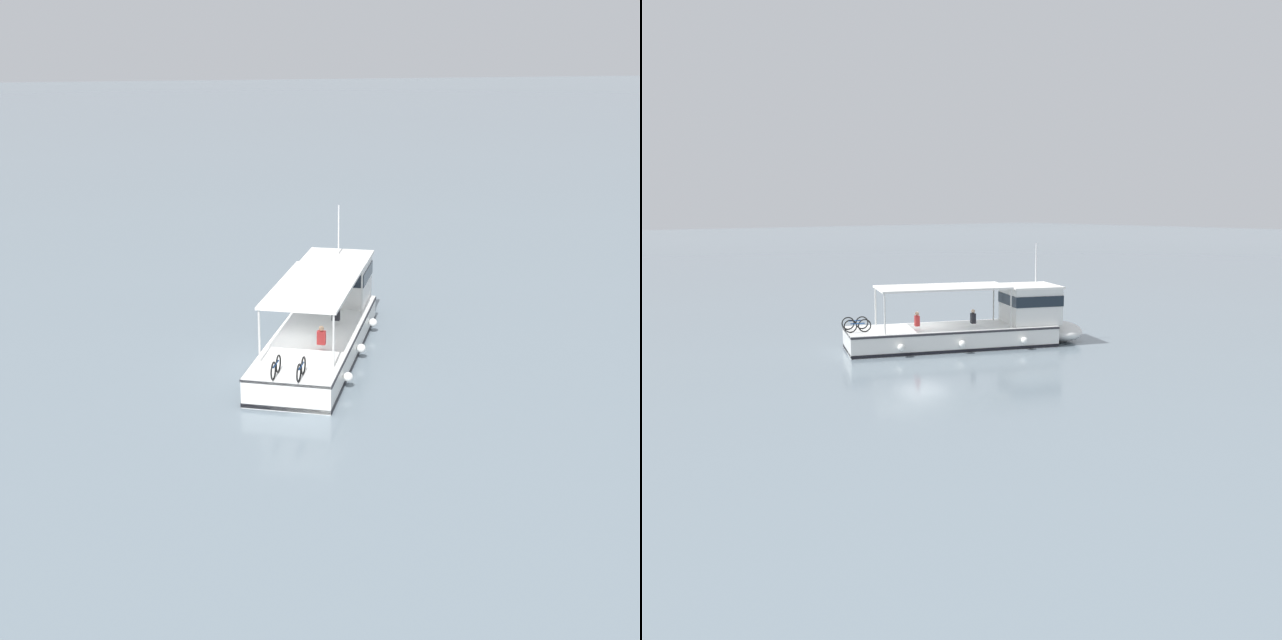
% 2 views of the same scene
% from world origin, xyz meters
% --- Properties ---
extents(ground_plane, '(400.00, 400.00, 0.00)m').
position_xyz_m(ground_plane, '(0.00, 0.00, 0.00)').
color(ground_plane, slate).
extents(ferry_main, '(7.73, 12.92, 5.32)m').
position_xyz_m(ferry_main, '(-1.94, -2.42, 1.01)').
color(ferry_main, white).
rests_on(ferry_main, ground).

